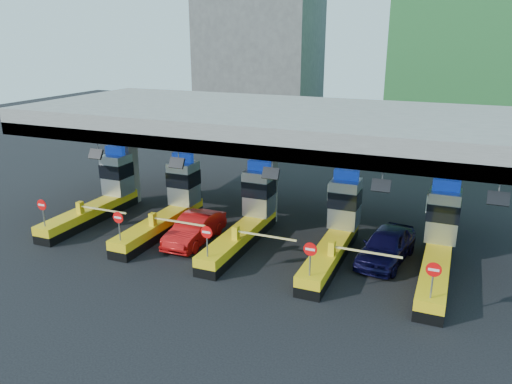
% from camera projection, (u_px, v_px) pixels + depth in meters
% --- Properties ---
extents(ground, '(120.00, 120.00, 0.00)m').
position_uv_depth(ground, '(247.00, 240.00, 27.84)').
color(ground, black).
rests_on(ground, ground).
extents(toll_canopy, '(28.00, 12.09, 7.00)m').
position_uv_depth(toll_canopy, '(266.00, 123.00, 28.51)').
color(toll_canopy, slate).
rests_on(toll_canopy, ground).
extents(toll_lane_far_left, '(4.43, 8.00, 4.16)m').
position_uv_depth(toll_lane_far_left, '(103.00, 194.00, 31.34)').
color(toll_lane_far_left, black).
rests_on(toll_lane_far_left, ground).
extents(toll_lane_left, '(4.43, 8.00, 4.16)m').
position_uv_depth(toll_lane_left, '(171.00, 204.00, 29.50)').
color(toll_lane_left, black).
rests_on(toll_lane_left, ground).
extents(toll_lane_center, '(4.43, 8.00, 4.16)m').
position_uv_depth(toll_lane_center, '(249.00, 215.00, 27.66)').
color(toll_lane_center, black).
rests_on(toll_lane_center, ground).
extents(toll_lane_right, '(4.43, 8.00, 4.16)m').
position_uv_depth(toll_lane_right, '(337.00, 228.00, 25.82)').
color(toll_lane_right, black).
rests_on(toll_lane_right, ground).
extents(toll_lane_far_right, '(4.43, 8.00, 4.16)m').
position_uv_depth(toll_lane_far_right, '(439.00, 243.00, 23.99)').
color(toll_lane_far_right, black).
rests_on(toll_lane_far_right, ground).
extents(bg_building_scaffold, '(18.00, 12.00, 28.00)m').
position_uv_depth(bg_building_scaffold, '(497.00, 1.00, 47.32)').
color(bg_building_scaffold, '#1E5926').
rests_on(bg_building_scaffold, ground).
extents(bg_building_concrete, '(14.00, 10.00, 18.00)m').
position_uv_depth(bg_building_concrete, '(260.00, 51.00, 61.91)').
color(bg_building_concrete, '#4C4C49').
rests_on(bg_building_concrete, ground).
extents(van, '(2.76, 5.25, 1.70)m').
position_uv_depth(van, '(386.00, 245.00, 25.08)').
color(van, black).
rests_on(van, ground).
extents(red_car, '(1.69, 4.73, 1.55)m').
position_uv_depth(red_car, '(195.00, 229.00, 27.40)').
color(red_car, '#AC0D0D').
rests_on(red_car, ground).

